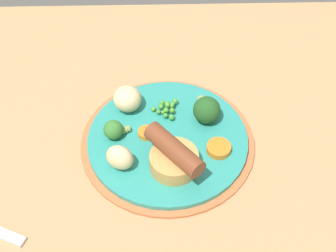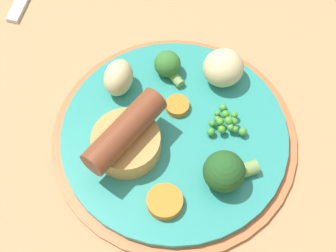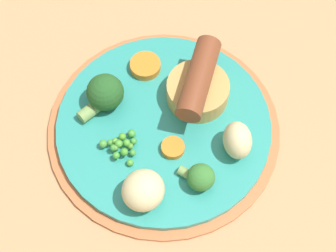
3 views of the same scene
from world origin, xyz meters
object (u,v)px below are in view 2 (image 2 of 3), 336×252
object	(u,v)px
sausage_pudding	(126,139)
potato_chunk_2	(119,78)
dinner_plate	(174,138)
pea_pile	(226,122)
potato_chunk_0	(223,68)
broccoli_floret_far	(226,171)
carrot_slice_2	(167,201)
broccoli_floret_near	(168,65)
carrot_slice_5	(177,106)

from	to	relation	value
sausage_pudding	potato_chunk_2	xyz separation A→B (cm)	(8.40, -0.35, -0.37)
dinner_plate	pea_pile	bearing A→B (deg)	-89.97
pea_pile	potato_chunk_0	xyz separation A→B (cm)	(6.65, -1.14, 1.21)
broccoli_floret_far	carrot_slice_2	world-z (taller)	broccoli_floret_far
broccoli_floret_near	broccoli_floret_far	size ratio (longest dim) A/B	0.68
dinner_plate	pea_pile	size ratio (longest dim) A/B	6.19
carrot_slice_5	sausage_pudding	bearing A→B (deg)	123.18
sausage_pudding	carrot_slice_5	distance (cm)	8.21
sausage_pudding	broccoli_floret_far	xyz separation A→B (cm)	(-5.67, -9.96, -0.32)
sausage_pudding	carrot_slice_2	xyz separation A→B (cm)	(-7.27, -3.32, -1.96)
broccoli_floret_near	dinner_plate	bearing A→B (deg)	149.45
pea_pile	broccoli_floret_far	world-z (taller)	broccoli_floret_far
broccoli_floret_near	carrot_slice_5	distance (cm)	5.33
broccoli_floret_near	carrot_slice_2	world-z (taller)	broccoli_floret_near
pea_pile	broccoli_floret_near	bearing A→B (deg)	30.82
sausage_pudding	pea_pile	xyz separation A→B (cm)	(0.88, -11.66, -1.54)
broccoli_floret_near	potato_chunk_2	xyz separation A→B (cm)	(-1.16, 6.13, 0.59)
sausage_pudding	carrot_slice_2	bearing A→B (deg)	-106.17
pea_pile	carrot_slice_5	distance (cm)	6.12
broccoli_floret_near	carrot_slice_2	distance (cm)	17.15
sausage_pudding	potato_chunk_2	distance (cm)	8.42
dinner_plate	sausage_pudding	size ratio (longest dim) A/B	2.84
dinner_plate	pea_pile	distance (cm)	6.27
potato_chunk_2	dinner_plate	bearing A→B (deg)	-144.84
dinner_plate	sausage_pudding	bearing A→B (deg)	98.80
sausage_pudding	potato_chunk_2	world-z (taller)	sausage_pudding
carrot_slice_5	broccoli_floret_near	bearing A→B (deg)	1.87
pea_pile	carrot_slice_2	bearing A→B (deg)	134.30
pea_pile	potato_chunk_2	bearing A→B (deg)	56.37
sausage_pudding	broccoli_floret_near	bearing A→B (deg)	15.17
dinner_plate	broccoli_floret_near	xyz separation A→B (cm)	(8.68, -0.83, 2.39)
potato_chunk_2	carrot_slice_2	distance (cm)	16.03
broccoli_floret_far	broccoli_floret_near	bearing A→B (deg)	-85.72
dinner_plate	potato_chunk_2	size ratio (longest dim) A/B	6.45
potato_chunk_0	carrot_slice_5	bearing A→B (deg)	117.37
dinner_plate	potato_chunk_2	xyz separation A→B (cm)	(7.53, 5.30, 2.98)
broccoli_floret_far	carrot_slice_5	distance (cm)	10.70
carrot_slice_5	carrot_slice_2	bearing A→B (deg)	163.98
broccoli_floret_far	potato_chunk_2	size ratio (longest dim) A/B	1.45
potato_chunk_0	broccoli_floret_far	bearing A→B (deg)	167.87
broccoli_floret_far	carrot_slice_2	bearing A→B (deg)	4.92
potato_chunk_0	carrot_slice_2	distance (cm)	17.65
potato_chunk_2	carrot_slice_5	size ratio (longest dim) A/B	1.59
potato_chunk_2	carrot_slice_2	size ratio (longest dim) A/B	1.13
dinner_plate	sausage_pudding	distance (cm)	6.63
carrot_slice_2	carrot_slice_5	bearing A→B (deg)	-16.02
dinner_plate	sausage_pudding	world-z (taller)	sausage_pudding
broccoli_floret_near	carrot_slice_5	bearing A→B (deg)	156.77
dinner_plate	broccoli_floret_far	size ratio (longest dim) A/B	4.44
broccoli_floret_near	pea_pile	bearing A→B (deg)	-174.28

